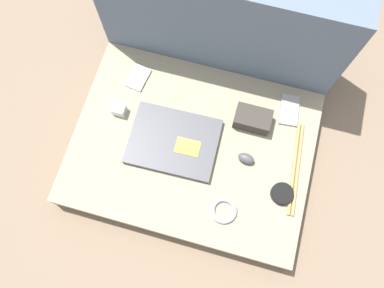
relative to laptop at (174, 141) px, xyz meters
The scene contains 12 objects.
ground_plane 0.13m from the laptop, ahead, with size 8.00×8.00×0.00m, color #7A6651.
couch_seat 0.09m from the laptop, ahead, with size 0.90×0.68×0.10m.
couch_backrest 0.48m from the laptop, 81.15° to the left, with size 0.90×0.20×0.54m.
laptop is the anchor object (origin of this frame).
computer_mouse 0.28m from the laptop, ahead, with size 0.07×0.05×0.04m.
speaker_puck 0.44m from the laptop, 11.20° to the right, with size 0.08×0.08×0.03m.
phone_silver 0.47m from the laptop, 31.69° to the left, with size 0.08×0.13×0.01m.
phone_black 0.31m from the laptop, 133.90° to the left, with size 0.08×0.11×0.01m.
camera_pouch 0.31m from the laptop, 31.02° to the left, with size 0.14×0.09×0.06m.
charger_brick 0.25m from the laptop, 164.80° to the left, with size 0.05×0.04×0.04m.
cable_coil 0.31m from the laptop, 39.32° to the right, with size 0.10×0.10×0.02m.
drumstick_pair 0.46m from the laptop, ahead, with size 0.05×0.35×0.01m.
Camera 1 is at (0.11, -0.40, 1.45)m, focal length 35.00 mm.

